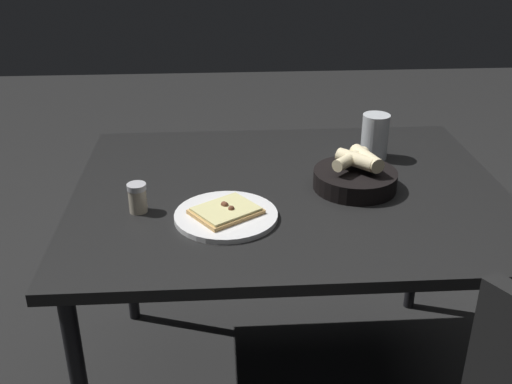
% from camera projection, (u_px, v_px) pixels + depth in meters
% --- Properties ---
extents(dining_table, '(0.94, 1.20, 0.73)m').
position_uv_depth(dining_table, '(290.00, 206.00, 1.72)').
color(dining_table, black).
rests_on(dining_table, ground).
extents(pizza_plate, '(0.26, 0.26, 0.04)m').
position_uv_depth(pizza_plate, '(226.00, 215.00, 1.53)').
color(pizza_plate, white).
rests_on(pizza_plate, dining_table).
extents(bread_basket, '(0.23, 0.23, 0.11)m').
position_uv_depth(bread_basket, '(355.00, 177.00, 1.68)').
color(bread_basket, black).
rests_on(bread_basket, dining_table).
extents(beer_glass, '(0.08, 0.08, 0.14)m').
position_uv_depth(beer_glass, '(375.00, 139.00, 1.86)').
color(beer_glass, silver).
rests_on(beer_glass, dining_table).
extents(pepper_shaker, '(0.05, 0.05, 0.08)m').
position_uv_depth(pepper_shaker, '(138.00, 199.00, 1.55)').
color(pepper_shaker, '#BFB299').
rests_on(pepper_shaker, dining_table).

